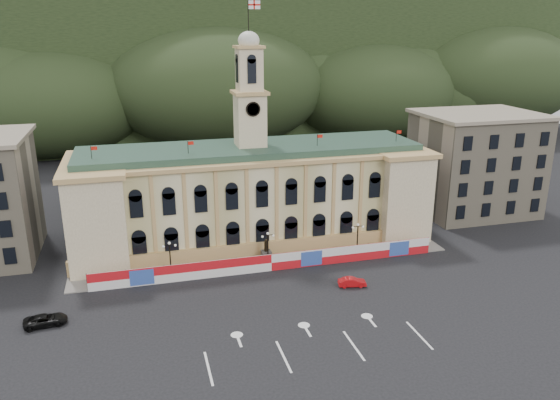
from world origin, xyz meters
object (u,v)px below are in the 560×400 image
object	(u,v)px
black_suv	(45,320)
red_sedan	(352,282)
statue	(266,255)
lamp_center	(268,246)

from	to	relation	value
black_suv	red_sedan	bearing A→B (deg)	-95.94
statue	red_sedan	bearing A→B (deg)	-48.86
lamp_center	red_sedan	distance (m)	13.60
lamp_center	red_sedan	size ratio (longest dim) A/B	1.31
statue	lamp_center	xyz separation A→B (m)	(0.00, -1.00, 1.89)
statue	lamp_center	bearing A→B (deg)	-90.00
lamp_center	black_suv	xyz separation A→B (m)	(-29.22, -9.60, -2.40)
statue	red_sedan	distance (m)	14.13
red_sedan	black_suv	distance (m)	38.51
statue	lamp_center	size ratio (longest dim) A/B	0.72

